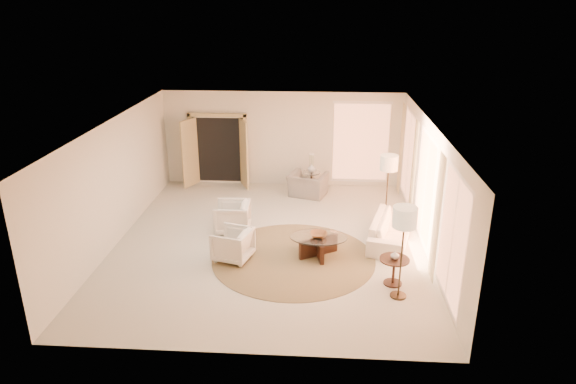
# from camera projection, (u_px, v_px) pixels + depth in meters

# --- Properties ---
(room) EXTENTS (7.04, 8.04, 2.83)m
(room) POSITION_uv_depth(u_px,v_px,m) (269.00, 185.00, 11.39)
(room) COLOR beige
(room) RESTS_ON ground
(windows_right) EXTENTS (0.10, 6.40, 2.40)m
(windows_right) POSITION_uv_depth(u_px,v_px,m) (425.00, 189.00, 11.28)
(windows_right) COLOR #ED8E5F
(windows_right) RESTS_ON room
(window_back_corner) EXTENTS (1.70, 0.10, 2.40)m
(window_back_corner) POSITION_uv_depth(u_px,v_px,m) (361.00, 143.00, 14.95)
(window_back_corner) COLOR #ED8E5F
(window_back_corner) RESTS_ON room
(curtains_right) EXTENTS (0.06, 5.20, 2.60)m
(curtains_right) POSITION_uv_depth(u_px,v_px,m) (416.00, 178.00, 12.15)
(curtains_right) COLOR beige
(curtains_right) RESTS_ON room
(french_doors) EXTENTS (1.95, 0.66, 2.16)m
(french_doors) POSITION_uv_depth(u_px,v_px,m) (218.00, 151.00, 15.18)
(french_doors) COLOR tan
(french_doors) RESTS_ON room
(area_rug) EXTENTS (3.97, 3.97, 0.01)m
(area_rug) POSITION_uv_depth(u_px,v_px,m) (294.00, 258.00, 11.14)
(area_rug) COLOR #44351E
(area_rug) RESTS_ON room
(sofa) EXTENTS (1.30, 2.19, 0.60)m
(sofa) POSITION_uv_depth(u_px,v_px,m) (391.00, 229.00, 11.82)
(sofa) COLOR silver
(sofa) RESTS_ON room
(armchair_left) EXTENTS (0.78, 0.83, 0.83)m
(armchair_left) POSITION_uv_depth(u_px,v_px,m) (232.00, 216.00, 12.27)
(armchair_left) COLOR silver
(armchair_left) RESTS_ON room
(armchair_right) EXTENTS (0.87, 0.90, 0.76)m
(armchair_right) POSITION_uv_depth(u_px,v_px,m) (233.00, 243.00, 10.98)
(armchair_right) COLOR silver
(armchair_right) RESTS_ON room
(accent_chair) EXTENTS (1.16, 0.93, 0.88)m
(accent_chair) POSITION_uv_depth(u_px,v_px,m) (308.00, 181.00, 14.53)
(accent_chair) COLOR gray
(accent_chair) RESTS_ON room
(coffee_table) EXTENTS (1.65, 1.65, 0.46)m
(coffee_table) POSITION_uv_depth(u_px,v_px,m) (318.00, 244.00, 11.16)
(coffee_table) COLOR black
(coffee_table) RESTS_ON room
(end_table) EXTENTS (0.59, 0.59, 0.55)m
(end_table) POSITION_uv_depth(u_px,v_px,m) (394.00, 267.00, 10.02)
(end_table) COLOR black
(end_table) RESTS_ON room
(side_table) EXTENTS (0.51, 0.51, 0.60)m
(side_table) POSITION_uv_depth(u_px,v_px,m) (311.00, 180.00, 14.87)
(side_table) COLOR #2E2519
(side_table) RESTS_ON room
(floor_lamp_near) EXTENTS (0.43, 0.43, 1.78)m
(floor_lamp_near) POSITION_uv_depth(u_px,v_px,m) (389.00, 166.00, 12.33)
(floor_lamp_near) COLOR #2E2519
(floor_lamp_near) RESTS_ON room
(floor_lamp_far) EXTENTS (0.44, 0.44, 1.82)m
(floor_lamp_far) POSITION_uv_depth(u_px,v_px,m) (405.00, 222.00, 9.17)
(floor_lamp_far) COLOR #2E2519
(floor_lamp_far) RESTS_ON room
(bowl) EXTENTS (0.38, 0.38, 0.09)m
(bowl) POSITION_uv_depth(u_px,v_px,m) (319.00, 235.00, 11.09)
(bowl) COLOR brown
(bowl) RESTS_ON coffee_table
(end_vase) EXTENTS (0.17, 0.17, 0.17)m
(end_vase) POSITION_uv_depth(u_px,v_px,m) (395.00, 255.00, 9.92)
(end_vase) COLOR silver
(end_vase) RESTS_ON end_table
(side_vase) EXTENTS (0.27, 0.27, 0.25)m
(side_vase) POSITION_uv_depth(u_px,v_px,m) (312.00, 168.00, 14.75)
(side_vase) COLOR silver
(side_vase) RESTS_ON side_table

